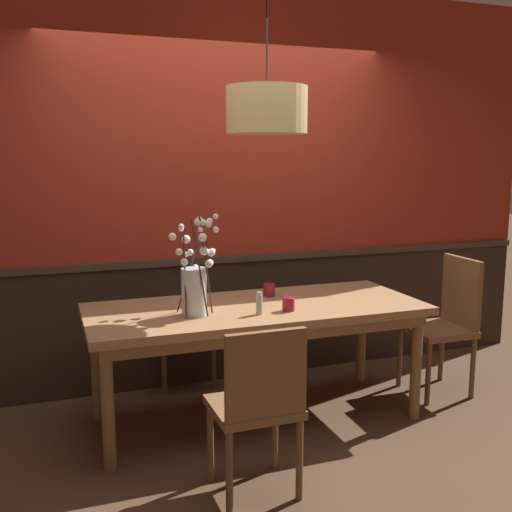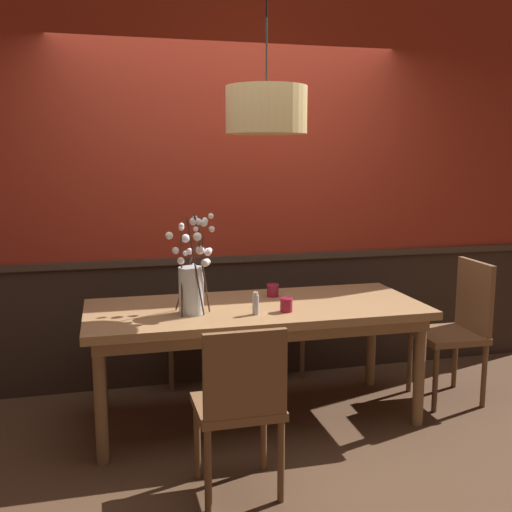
{
  "view_description": "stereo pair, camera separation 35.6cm",
  "coord_description": "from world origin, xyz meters",
  "px_view_note": "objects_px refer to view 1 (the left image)",
  "views": [
    {
      "loc": [
        -1.25,
        -3.47,
        1.7
      ],
      "look_at": [
        0.0,
        0.0,
        1.08
      ],
      "focal_mm": 41.87,
      "sensor_mm": 36.0,
      "label": 1
    },
    {
      "loc": [
        -0.91,
        -3.58,
        1.7
      ],
      "look_at": [
        0.0,
        0.0,
        1.08
      ],
      "focal_mm": 41.87,
      "sensor_mm": 36.0,
      "label": 2
    }
  ],
  "objects_px": {
    "dining_table": "(256,318)",
    "vase_with_blossoms": "(195,285)",
    "candle_holder_nearer_edge": "(269,290)",
    "pendant_lamp": "(267,110)",
    "candle_holder_nearer_center": "(288,304)",
    "chair_far_side_left": "(182,313)",
    "chair_near_side_left": "(258,401)",
    "chair_far_side_right": "(262,305)",
    "condiment_bottle": "(259,304)",
    "chair_head_east_end": "(447,318)"
  },
  "relations": [
    {
      "from": "candle_holder_nearer_edge",
      "to": "candle_holder_nearer_center",
      "type": "bearing_deg",
      "value": -94.13
    },
    {
      "from": "condiment_bottle",
      "to": "candle_holder_nearer_center",
      "type": "bearing_deg",
      "value": 5.46
    },
    {
      "from": "chair_head_east_end",
      "to": "candle_holder_nearer_edge",
      "type": "height_order",
      "value": "chair_head_east_end"
    },
    {
      "from": "vase_with_blossoms",
      "to": "chair_far_side_left",
      "type": "bearing_deg",
      "value": 82.44
    },
    {
      "from": "dining_table",
      "to": "candle_holder_nearer_edge",
      "type": "distance_m",
      "value": 0.3
    },
    {
      "from": "dining_table",
      "to": "chair_far_side_right",
      "type": "height_order",
      "value": "chair_far_side_right"
    },
    {
      "from": "vase_with_blossoms",
      "to": "pendant_lamp",
      "type": "relative_size",
      "value": 0.56
    },
    {
      "from": "candle_holder_nearer_edge",
      "to": "pendant_lamp",
      "type": "relative_size",
      "value": 0.08
    },
    {
      "from": "chair_far_side_left",
      "to": "candle_holder_nearer_center",
      "type": "bearing_deg",
      "value": -67.47
    },
    {
      "from": "dining_table",
      "to": "chair_far_side_left",
      "type": "distance_m",
      "value": 0.92
    },
    {
      "from": "chair_head_east_end",
      "to": "vase_with_blossoms",
      "type": "xyz_separation_m",
      "value": [
        -1.87,
        -0.07,
        0.4
      ]
    },
    {
      "from": "chair_far_side_right",
      "to": "candle_holder_nearer_edge",
      "type": "height_order",
      "value": "chair_far_side_right"
    },
    {
      "from": "chair_far_side_right",
      "to": "pendant_lamp",
      "type": "height_order",
      "value": "pendant_lamp"
    },
    {
      "from": "chair_far_side_left",
      "to": "pendant_lamp",
      "type": "height_order",
      "value": "pendant_lamp"
    },
    {
      "from": "candle_holder_nearer_center",
      "to": "pendant_lamp",
      "type": "relative_size",
      "value": 0.08
    },
    {
      "from": "vase_with_blossoms",
      "to": "candle_holder_nearer_edge",
      "type": "bearing_deg",
      "value": 27.46
    },
    {
      "from": "chair_far_side_right",
      "to": "condiment_bottle",
      "type": "relative_size",
      "value": 6.71
    },
    {
      "from": "dining_table",
      "to": "vase_with_blossoms",
      "type": "bearing_deg",
      "value": -166.98
    },
    {
      "from": "dining_table",
      "to": "vase_with_blossoms",
      "type": "distance_m",
      "value": 0.51
    },
    {
      "from": "dining_table",
      "to": "chair_near_side_left",
      "type": "distance_m",
      "value": 0.93
    },
    {
      "from": "dining_table",
      "to": "chair_far_side_left",
      "type": "xyz_separation_m",
      "value": [
        -0.29,
        0.85,
        -0.16
      ]
    },
    {
      "from": "chair_far_side_right",
      "to": "vase_with_blossoms",
      "type": "xyz_separation_m",
      "value": [
        -0.78,
        -0.96,
        0.42
      ]
    },
    {
      "from": "chair_near_side_left",
      "to": "vase_with_blossoms",
      "type": "relative_size",
      "value": 1.45
    },
    {
      "from": "chair_near_side_left",
      "to": "vase_with_blossoms",
      "type": "height_order",
      "value": "vase_with_blossoms"
    },
    {
      "from": "chair_near_side_left",
      "to": "candle_holder_nearer_center",
      "type": "xyz_separation_m",
      "value": [
        0.44,
        0.67,
        0.3
      ]
    },
    {
      "from": "dining_table",
      "to": "candle_holder_nearer_center",
      "type": "height_order",
      "value": "candle_holder_nearer_center"
    },
    {
      "from": "candle_holder_nearer_center",
      "to": "candle_holder_nearer_edge",
      "type": "distance_m",
      "value": 0.41
    },
    {
      "from": "candle_holder_nearer_center",
      "to": "pendant_lamp",
      "type": "xyz_separation_m",
      "value": [
        -0.08,
        0.16,
        1.17
      ]
    },
    {
      "from": "chair_far_side_right",
      "to": "condiment_bottle",
      "type": "height_order",
      "value": "chair_far_side_right"
    },
    {
      "from": "condiment_bottle",
      "to": "pendant_lamp",
      "type": "distance_m",
      "value": 1.16
    },
    {
      "from": "chair_far_side_right",
      "to": "candle_holder_nearer_center",
      "type": "distance_m",
      "value": 1.12
    },
    {
      "from": "chair_far_side_left",
      "to": "chair_near_side_left",
      "type": "distance_m",
      "value": 1.72
    },
    {
      "from": "chair_far_side_right",
      "to": "condiment_bottle",
      "type": "bearing_deg",
      "value": -111.15
    },
    {
      "from": "chair_head_east_end",
      "to": "condiment_bottle",
      "type": "distance_m",
      "value": 1.55
    },
    {
      "from": "chair_head_east_end",
      "to": "candle_holder_nearer_center",
      "type": "xyz_separation_m",
      "value": [
        -1.31,
        -0.17,
        0.26
      ]
    },
    {
      "from": "chair_head_east_end",
      "to": "candle_holder_nearer_edge",
      "type": "relative_size",
      "value": 11.43
    },
    {
      "from": "chair_far_side_left",
      "to": "condiment_bottle",
      "type": "distance_m",
      "value": 1.14
    },
    {
      "from": "chair_far_side_left",
      "to": "candle_holder_nearer_center",
      "type": "relative_size",
      "value": 11.05
    },
    {
      "from": "chair_far_side_right",
      "to": "dining_table",
      "type": "bearing_deg",
      "value": -112.67
    },
    {
      "from": "pendant_lamp",
      "to": "candle_holder_nearer_edge",
      "type": "bearing_deg",
      "value": 64.91
    },
    {
      "from": "chair_far_side_right",
      "to": "pendant_lamp",
      "type": "relative_size",
      "value": 0.84
    },
    {
      "from": "condiment_bottle",
      "to": "pendant_lamp",
      "type": "height_order",
      "value": "pendant_lamp"
    },
    {
      "from": "pendant_lamp",
      "to": "chair_far_side_right",
      "type": "bearing_deg",
      "value": 71.26
    },
    {
      "from": "chair_head_east_end",
      "to": "chair_far_side_left",
      "type": "height_order",
      "value": "chair_head_east_end"
    },
    {
      "from": "pendant_lamp",
      "to": "vase_with_blossoms",
      "type": "bearing_deg",
      "value": -172.42
    },
    {
      "from": "vase_with_blossoms",
      "to": "condiment_bottle",
      "type": "xyz_separation_m",
      "value": [
        0.36,
        -0.12,
        -0.12
      ]
    },
    {
      "from": "chair_near_side_left",
      "to": "candle_holder_nearer_edge",
      "type": "height_order",
      "value": "chair_near_side_left"
    },
    {
      "from": "vase_with_blossoms",
      "to": "condiment_bottle",
      "type": "relative_size",
      "value": 4.46
    },
    {
      "from": "chair_far_side_left",
      "to": "vase_with_blossoms",
      "type": "height_order",
      "value": "vase_with_blossoms"
    },
    {
      "from": "vase_with_blossoms",
      "to": "candle_holder_nearer_edge",
      "type": "xyz_separation_m",
      "value": [
        0.59,
        0.31,
        -0.14
      ]
    }
  ]
}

